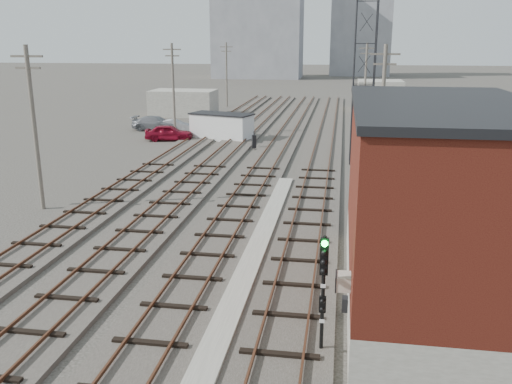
% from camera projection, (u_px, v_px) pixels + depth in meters
% --- Properties ---
extents(ground, '(320.00, 320.00, 0.00)m').
position_uv_depth(ground, '(309.00, 118.00, 66.85)').
color(ground, '#282621').
rests_on(ground, ground).
extents(track_right, '(3.20, 90.00, 0.39)m').
position_uv_depth(track_right, '(323.00, 151.00, 46.47)').
color(track_right, '#332D28').
rests_on(track_right, ground).
extents(track_mid_right, '(3.20, 90.00, 0.39)m').
position_uv_depth(track_mid_right, '(276.00, 149.00, 47.08)').
color(track_mid_right, '#332D28').
rests_on(track_mid_right, ground).
extents(track_mid_left, '(3.20, 90.00, 0.39)m').
position_uv_depth(track_mid_left, '(231.00, 148.00, 47.68)').
color(track_mid_left, '#332D28').
rests_on(track_mid_left, ground).
extents(track_left, '(3.20, 90.00, 0.39)m').
position_uv_depth(track_left, '(188.00, 146.00, 48.29)').
color(track_left, '#332D28').
rests_on(track_left, ground).
extents(platform_curb, '(0.90, 28.00, 0.26)m').
position_uv_depth(platform_curb, '(252.00, 262.00, 22.99)').
color(platform_curb, gray).
rests_on(platform_curb, ground).
extents(brick_building, '(6.54, 12.20, 7.22)m').
position_uv_depth(brick_building, '(438.00, 204.00, 19.08)').
color(brick_building, gray).
rests_on(brick_building, ground).
extents(lattice_tower, '(1.60, 1.60, 15.00)m').
position_uv_depth(lattice_tower, '(364.00, 64.00, 40.22)').
color(lattice_tower, black).
rests_on(lattice_tower, ground).
extents(utility_pole_left_a, '(1.80, 0.24, 9.00)m').
position_uv_depth(utility_pole_left_a, '(34.00, 124.00, 29.41)').
color(utility_pole_left_a, '#595147').
rests_on(utility_pole_left_a, ground).
extents(utility_pole_left_b, '(1.80, 0.24, 9.00)m').
position_uv_depth(utility_pole_left_b, '(173.00, 87.00, 53.19)').
color(utility_pole_left_b, '#595147').
rests_on(utility_pole_left_b, ground).
extents(utility_pole_left_c, '(1.80, 0.24, 9.00)m').
position_uv_depth(utility_pole_left_c, '(227.00, 73.00, 76.97)').
color(utility_pole_left_c, '#595147').
rests_on(utility_pole_left_c, ground).
extents(utility_pole_right_a, '(1.80, 0.24, 9.00)m').
position_uv_depth(utility_pole_right_a, '(382.00, 113.00, 34.14)').
color(utility_pole_right_a, '#595147').
rests_on(utility_pole_right_a, ground).
extents(utility_pole_right_b, '(1.80, 0.24, 9.00)m').
position_uv_depth(utility_pole_right_b, '(365.00, 80.00, 62.67)').
color(utility_pole_right_b, '#595147').
rests_on(utility_pole_right_b, ground).
extents(apartment_left, '(22.00, 14.00, 30.00)m').
position_uv_depth(apartment_left, '(258.00, 17.00, 136.89)').
color(apartment_left, gray).
rests_on(apartment_left, ground).
extents(apartment_right, '(16.00, 12.00, 26.00)m').
position_uv_depth(apartment_right, '(361.00, 27.00, 147.75)').
color(apartment_right, gray).
rests_on(apartment_right, ground).
extents(shed_left, '(8.00, 5.00, 3.20)m').
position_uv_depth(shed_left, '(184.00, 103.00, 68.85)').
color(shed_left, gray).
rests_on(shed_left, ground).
extents(shed_right, '(6.00, 6.00, 4.00)m').
position_uv_depth(shed_right, '(380.00, 95.00, 74.46)').
color(shed_right, gray).
rests_on(shed_right, ground).
extents(signal_mast, '(0.40, 0.40, 3.80)m').
position_uv_depth(signal_mast, '(323.00, 288.00, 15.84)').
color(signal_mast, gray).
rests_on(signal_mast, ground).
extents(switch_stand, '(0.44, 0.44, 1.48)m').
position_uv_depth(switch_stand, '(254.00, 141.00, 47.41)').
color(switch_stand, black).
rests_on(switch_stand, ground).
extents(site_trailer, '(6.50, 4.27, 2.52)m').
position_uv_depth(site_trailer, '(222.00, 126.00, 52.05)').
color(site_trailer, silver).
rests_on(site_trailer, ground).
extents(car_red, '(4.70, 2.48, 1.52)m').
position_uv_depth(car_red, '(169.00, 133.00, 51.60)').
color(car_red, maroon).
rests_on(car_red, ground).
extents(car_silver, '(3.72, 1.39, 1.22)m').
position_uv_depth(car_silver, '(175.00, 125.00, 57.07)').
color(car_silver, '#9C9FA4').
rests_on(car_silver, ground).
extents(car_grey, '(5.32, 2.41, 1.51)m').
position_uv_depth(car_grey, '(156.00, 123.00, 57.36)').
color(car_grey, slate).
rests_on(car_grey, ground).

